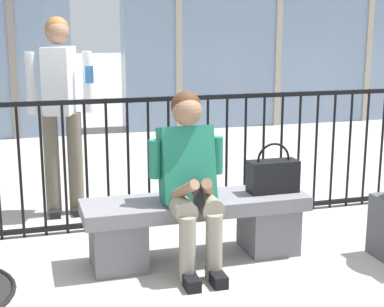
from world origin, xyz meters
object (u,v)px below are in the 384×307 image
stone_bench (196,222)px  bystander_at_railing (61,101)px  handbag_on_bench (273,175)px  seated_person_with_phone (190,176)px

stone_bench → bystander_at_railing: bystander_at_railing is taller
stone_bench → handbag_on_bench: size_ratio=4.38×
seated_person_with_phone → bystander_at_railing: size_ratio=0.71×
stone_bench → handbag_on_bench: (0.58, -0.01, 0.30)m
stone_bench → seated_person_with_phone: bearing=-122.3°
handbag_on_bench → bystander_at_railing: bystander_at_railing is taller
handbag_on_bench → bystander_at_railing: 1.96m
handbag_on_bench → seated_person_with_phone: bearing=-169.8°
seated_person_with_phone → bystander_at_railing: (-0.74, 1.42, 0.35)m
seated_person_with_phone → bystander_at_railing: 1.64m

